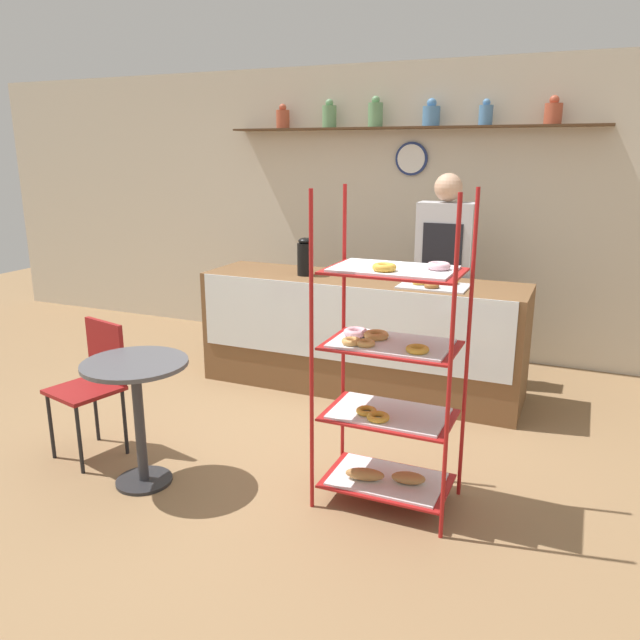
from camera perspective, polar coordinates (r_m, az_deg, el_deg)
name	(u,v)px	position (r m, az deg, el deg)	size (l,w,h in m)	color
ground_plane	(293,452)	(4.18, -2.47, -11.99)	(14.00, 14.00, 0.00)	olive
back_wall	(406,209)	(6.11, 7.90, 9.98)	(10.00, 0.30, 2.70)	beige
display_counter	(360,334)	(5.10, 3.67, -1.29)	(2.61, 0.68, 0.93)	brown
pastry_rack	(389,379)	(3.37, 6.33, -5.36)	(0.74, 0.48, 1.74)	#A51919
person_worker	(444,270)	(5.30, 11.27, 4.52)	(0.46, 0.23, 1.74)	#282833
cafe_table	(137,394)	(3.75, -16.37, -6.54)	(0.60, 0.60, 0.76)	#262628
cafe_chair	(95,375)	(4.24, -19.86, -4.74)	(0.46, 0.46, 0.87)	black
coffee_carafe	(305,257)	(5.08, -1.37, 5.78)	(0.13, 0.13, 0.31)	black
donut_tray_counter	(434,284)	(4.76, 10.38, 3.25)	(0.51, 0.35, 0.05)	silver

